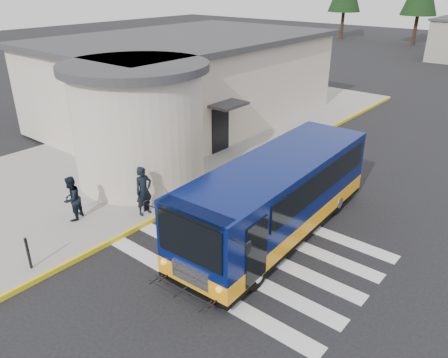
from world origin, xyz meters
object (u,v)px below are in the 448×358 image
Objects in this scene: pedestrian_a at (144,191)px; pedestrian_b at (71,199)px; bollard at (28,253)px; transit_bus at (276,199)px.

pedestrian_a is 1.13× the size of pedestrian_b.
pedestrian_a reaches higher than bollard.
pedestrian_a reaches higher than pedestrian_b.
pedestrian_a is 1.78× the size of bollard.
bollard is (-0.09, -4.31, -0.40)m from pedestrian_a.
pedestrian_b is at bearing 122.03° from bollard.
pedestrian_b is at bearing -148.06° from transit_bus.
transit_bus is 5.87× the size of pedestrian_b.
pedestrian_b is (-1.62, -1.86, -0.10)m from pedestrian_a.
transit_bus is 5.22× the size of pedestrian_a.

